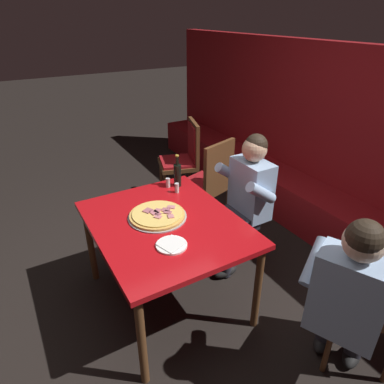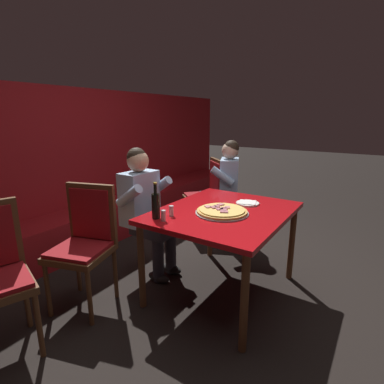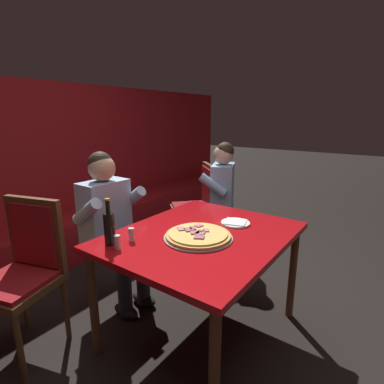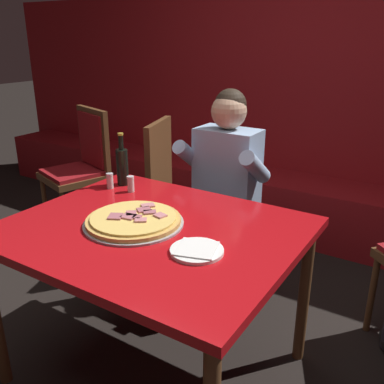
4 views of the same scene
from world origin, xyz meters
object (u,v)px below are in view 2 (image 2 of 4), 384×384
object	(u,v)px
plate_white_paper	(248,203)
diner_seated_blue_shirt	(146,206)
beer_bottle	(156,205)
main_dining_table	(224,219)
dining_chair_by_booth	(208,191)
pizza	(222,211)
shaker_parmesan	(171,211)
diner_standing_companion	(222,185)
dining_chair_near_right	(85,237)
shaker_black_pepper	(163,216)

from	to	relation	value
plate_white_paper	diner_seated_blue_shirt	world-z (taller)	diner_seated_blue_shirt
plate_white_paper	beer_bottle	world-z (taller)	beer_bottle
main_dining_table	dining_chair_by_booth	distance (m)	1.42
pizza	shaker_parmesan	world-z (taller)	shaker_parmesan
plate_white_paper	diner_standing_companion	world-z (taller)	diner_standing_companion
plate_white_paper	dining_chair_by_booth	size ratio (longest dim) A/B	0.21
dining_chair_by_booth	dining_chair_near_right	bearing A→B (deg)	178.18
diner_seated_blue_shirt	pizza	bearing A→B (deg)	-88.96
pizza	dining_chair_near_right	world-z (taller)	dining_chair_near_right
diner_seated_blue_shirt	diner_standing_companion	xyz separation A→B (m)	(1.25, -0.19, 0.00)
dining_chair_near_right	shaker_black_pepper	bearing A→B (deg)	-66.66
plate_white_paper	shaker_black_pepper	xyz separation A→B (m)	(-0.78, 0.37, 0.03)
diner_seated_blue_shirt	dining_chair_by_booth	size ratio (longest dim) A/B	1.26
plate_white_paper	dining_chair_near_right	world-z (taller)	dining_chair_near_right
dining_chair_near_right	dining_chair_by_booth	distance (m)	1.91
diner_seated_blue_shirt	dining_chair_near_right	distance (m)	0.68
main_dining_table	shaker_black_pepper	world-z (taller)	shaker_black_pepper
pizza	shaker_parmesan	distance (m)	0.42
shaker_parmesan	shaker_black_pepper	bearing A→B (deg)	-170.99
beer_bottle	shaker_black_pepper	size ratio (longest dim) A/B	3.40
shaker_black_pepper	dining_chair_near_right	world-z (taller)	dining_chair_near_right
diner_seated_blue_shirt	diner_standing_companion	world-z (taller)	same
beer_bottle	diner_standing_companion	world-z (taller)	diner_standing_companion
pizza	dining_chair_by_booth	distance (m)	1.51
shaker_black_pepper	shaker_parmesan	size ratio (longest dim) A/B	1.00
main_dining_table	shaker_black_pepper	bearing A→B (deg)	151.13
shaker_parmesan	diner_seated_blue_shirt	xyz separation A→B (m)	(0.27, 0.51, -0.11)
diner_seated_blue_shirt	diner_standing_companion	distance (m)	1.26
main_dining_table	dining_chair_near_right	xyz separation A→B (m)	(-0.76, 0.89, -0.11)
shaker_black_pepper	dining_chair_by_booth	bearing A→B (deg)	18.67
diner_standing_companion	shaker_parmesan	bearing A→B (deg)	-168.14
pizza	beer_bottle	xyz separation A→B (m)	(-0.39, 0.38, 0.09)
pizza	beer_bottle	world-z (taller)	beer_bottle
main_dining_table	diner_standing_companion	bearing A→B (deg)	27.98
pizza	shaker_parmesan	bearing A→B (deg)	131.66
dining_chair_by_booth	diner_seated_blue_shirt	bearing A→B (deg)	-178.82
shaker_black_pepper	shaker_parmesan	world-z (taller)	same
plate_white_paper	shaker_black_pepper	size ratio (longest dim) A/B	2.44
dining_chair_near_right	diner_standing_companion	size ratio (longest dim) A/B	0.80
shaker_parmesan	diner_seated_blue_shirt	size ratio (longest dim) A/B	0.07
dining_chair_by_booth	beer_bottle	bearing A→B (deg)	-163.94
main_dining_table	dining_chair_by_booth	size ratio (longest dim) A/B	1.24
main_dining_table	diner_seated_blue_shirt	world-z (taller)	diner_seated_blue_shirt
shaker_parmesan	plate_white_paper	bearing A→B (deg)	-30.61
pizza	plate_white_paper	size ratio (longest dim) A/B	2.12
diner_standing_companion	beer_bottle	bearing A→B (deg)	-171.23
diner_seated_blue_shirt	diner_standing_companion	bearing A→B (deg)	-8.78
beer_bottle	plate_white_paper	bearing A→B (deg)	-30.64
beer_bottle	diner_seated_blue_shirt	distance (m)	0.61
dining_chair_by_booth	diner_standing_companion	world-z (taller)	diner_standing_companion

